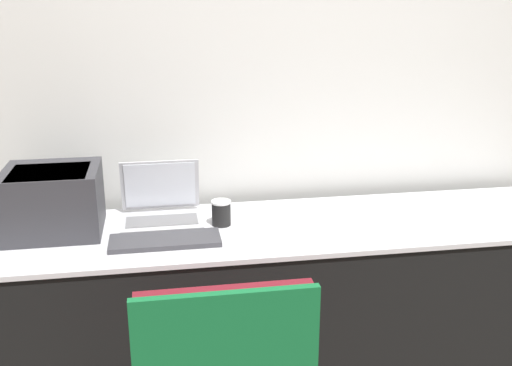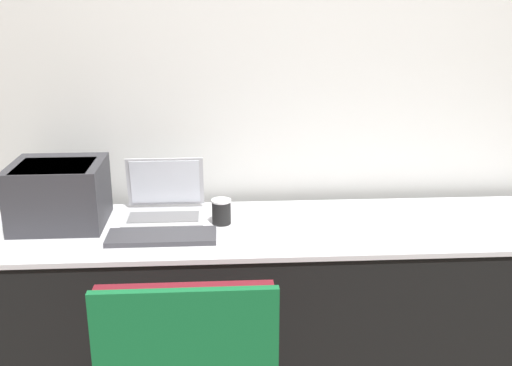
# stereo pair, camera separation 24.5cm
# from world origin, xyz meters

# --- Properties ---
(wall_back) EXTENTS (8.00, 0.05, 2.60)m
(wall_back) POSITION_xyz_m (0.00, 0.71, 1.30)
(wall_back) COLOR silver
(wall_back) RESTS_ON ground_plane
(table) EXTENTS (2.58, 0.62, 0.73)m
(table) POSITION_xyz_m (0.00, 0.30, 0.36)
(table) COLOR black
(table) RESTS_ON ground_plane
(printer) EXTENTS (0.37, 0.33, 0.26)m
(printer) POSITION_xyz_m (-0.98, 0.38, 0.87)
(printer) COLOR #333338
(printer) RESTS_ON table
(laptop_left) EXTENTS (0.34, 0.27, 0.24)m
(laptop_left) POSITION_xyz_m (-0.55, 0.44, 0.78)
(laptop_left) COLOR #B7B7BC
(laptop_left) RESTS_ON table
(external_keyboard) EXTENTS (0.43, 0.16, 0.02)m
(external_keyboard) POSITION_xyz_m (-0.55, 0.19, 0.74)
(external_keyboard) COLOR #3D3D42
(external_keyboard) RESTS_ON table
(coffee_cup) EXTENTS (0.08, 0.08, 0.11)m
(coffee_cup) POSITION_xyz_m (-0.31, 0.34, 0.78)
(coffee_cup) COLOR black
(coffee_cup) RESTS_ON table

